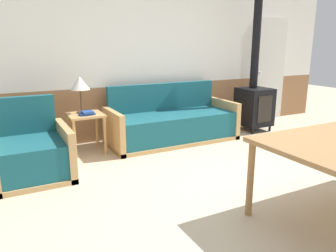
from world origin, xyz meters
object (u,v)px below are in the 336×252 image
couch (172,124)px  wood_stove (254,96)px  armchair (32,155)px  table_lamp (80,84)px  side_table (86,121)px

couch → wood_stove: (1.62, -0.04, 0.34)m
couch → armchair: armchair is taller
wood_stove → armchair: bearing=-172.7°
table_lamp → side_table: bearing=-71.1°
table_lamp → armchair: bearing=-137.8°
wood_stove → couch: bearing=178.5°
armchair → side_table: (0.78, 0.60, 0.18)m
side_table → wood_stove: size_ratio=0.22×
couch → table_lamp: table_lamp is taller
couch → armchair: bearing=-166.1°
couch → side_table: size_ratio=3.61×
armchair → wood_stove: wood_stove is taller
table_lamp → couch: bearing=-6.6°
side_table → armchair: bearing=-142.5°
armchair → table_lamp: 1.23m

